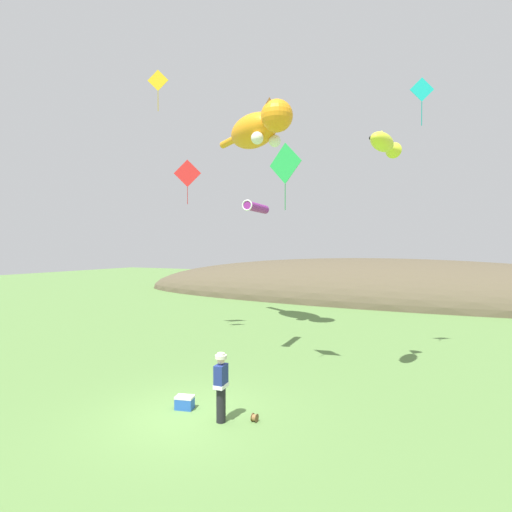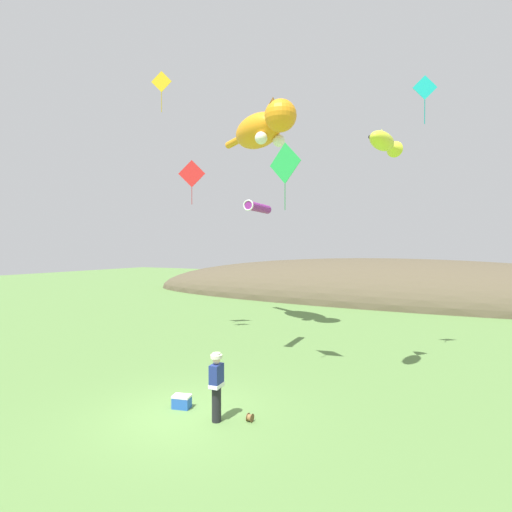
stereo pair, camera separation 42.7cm
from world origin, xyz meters
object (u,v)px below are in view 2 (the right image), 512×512
kite_tube_streamer (258,207)px  kite_diamond_gold (161,82)px  kite_diamond_green (285,164)px  kite_diamond_teal (425,88)px  kite_diamond_red (192,174)px  kite_fish_windsock (385,142)px  picnic_cooler (182,402)px  festival_attendant (216,385)px  kite_giant_cat (262,129)px  kite_spool (250,418)px

kite_tube_streamer → kite_diamond_gold: 7.54m
kite_diamond_green → kite_diamond_teal: (4.07, 3.60, 3.05)m
kite_diamond_red → kite_diamond_teal: bearing=-3.3°
kite_fish_windsock → kite_tube_streamer: bearing=167.3°
picnic_cooler → kite_fish_windsock: kite_fish_windsock is taller
picnic_cooler → kite_tube_streamer: 8.23m
festival_attendant → kite_diamond_gold: bearing=140.5°
kite_diamond_gold → picnic_cooler: bearing=-44.5°
kite_giant_cat → picnic_cooler: bearing=-74.5°
kite_giant_cat → kite_diamond_red: 4.51m
kite_tube_streamer → kite_diamond_red: size_ratio=0.86×
kite_tube_streamer → kite_giant_cat: bearing=115.6°
kite_giant_cat → kite_diamond_red: (-3.00, -2.25, -2.50)m
kite_giant_cat → kite_diamond_gold: bearing=-116.1°
kite_spool → kite_giant_cat: kite_giant_cat is taller
kite_diamond_green → kite_diamond_teal: bearing=41.4°
kite_diamond_gold → kite_diamond_teal: bearing=11.4°
kite_tube_streamer → kite_diamond_green: kite_diamond_green is taller
kite_fish_windsock → kite_diamond_green: bearing=-168.6°
festival_attendant → kite_diamond_red: (-7.21, 8.38, 7.38)m
festival_attendant → picnic_cooler: size_ratio=3.19×
festival_attendant → kite_diamond_gold: (-6.71, 5.53, 11.01)m
kite_spool → kite_fish_windsock: (2.48, 4.36, 7.72)m
kite_diamond_green → kite_tube_streamer: bearing=138.1°
kite_tube_streamer → kite_diamond_teal: (6.10, 1.78, 4.30)m
picnic_cooler → kite_giant_cat: 15.14m
kite_diamond_gold → kite_diamond_teal: kite_diamond_gold is taller
picnic_cooler → kite_giant_cat: size_ratio=0.09×
kite_giant_cat → kite_tube_streamer: (2.24, -4.69, -4.72)m
kite_diamond_green → kite_diamond_red: (-7.26, 4.26, 0.98)m
kite_tube_streamer → kite_spool: bearing=-63.8°
kite_spool → kite_diamond_red: size_ratio=0.09×
kite_spool → kite_diamond_green: (-0.70, 3.72, 7.25)m
picnic_cooler → kite_fish_windsock: bearing=44.5°
kite_spool → kite_tube_streamer: (-2.73, 5.54, 6.00)m
festival_attendant → kite_diamond_red: bearing=130.7°
kite_tube_streamer → kite_diamond_gold: size_ratio=1.08×
kite_fish_windsock → kite_spool: bearing=-119.7°
kite_tube_streamer → kite_diamond_teal: size_ratio=1.11×
kite_fish_windsock → kite_diamond_teal: size_ratio=1.18×
kite_diamond_gold → kite_diamond_green: 8.31m
kite_fish_windsock → kite_diamond_green: kite_fish_windsock is taller
picnic_cooler → kite_giant_cat: kite_giant_cat is taller
kite_tube_streamer → kite_diamond_teal: kite_diamond_teal is taller
kite_diamond_teal → kite_spool: bearing=-114.7°
festival_attendant → kite_spool: festival_attendant is taller
kite_fish_windsock → kite_diamond_red: size_ratio=0.92×
kite_giant_cat → kite_diamond_green: (4.27, -6.51, -3.48)m
kite_fish_windsock → picnic_cooler: bearing=-135.5°
kite_fish_windsock → kite_tube_streamer: size_ratio=1.07×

